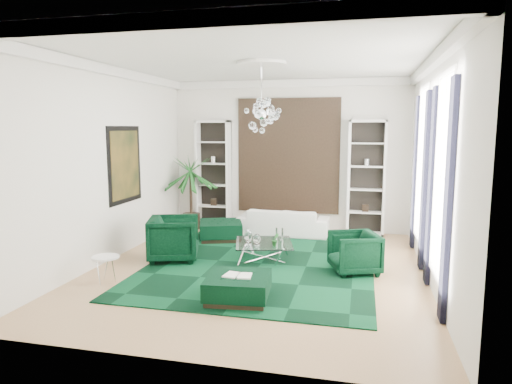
% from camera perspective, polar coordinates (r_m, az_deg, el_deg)
% --- Properties ---
extents(floor, '(6.00, 7.00, 0.02)m').
position_cam_1_polar(floor, '(8.63, 0.21, -9.67)').
color(floor, tan).
rests_on(floor, ground).
extents(ceiling, '(6.00, 7.00, 0.02)m').
position_cam_1_polar(ceiling, '(8.30, 0.22, 16.32)').
color(ceiling, white).
rests_on(ceiling, ground).
extents(wall_back, '(6.00, 0.02, 3.80)m').
position_cam_1_polar(wall_back, '(11.68, 4.08, 4.53)').
color(wall_back, silver).
rests_on(wall_back, ground).
extents(wall_front, '(6.00, 0.02, 3.80)m').
position_cam_1_polar(wall_front, '(4.91, -9.00, -0.47)').
color(wall_front, silver).
rests_on(wall_front, ground).
extents(wall_left, '(0.02, 7.00, 3.80)m').
position_cam_1_polar(wall_left, '(9.39, -18.03, 3.28)').
color(wall_left, silver).
rests_on(wall_left, ground).
extents(wall_right, '(0.02, 7.00, 3.80)m').
position_cam_1_polar(wall_right, '(8.12, 21.40, 2.43)').
color(wall_right, silver).
rests_on(wall_right, ground).
extents(crown_molding, '(6.00, 7.00, 0.18)m').
position_cam_1_polar(crown_molding, '(8.28, 0.22, 15.57)').
color(crown_molding, white).
rests_on(crown_molding, ceiling).
extents(ceiling_medallion, '(0.90, 0.90, 0.05)m').
position_cam_1_polar(ceiling_medallion, '(8.58, 0.69, 15.78)').
color(ceiling_medallion, white).
rests_on(ceiling_medallion, ceiling).
extents(tapestry, '(2.50, 0.06, 2.80)m').
position_cam_1_polar(tapestry, '(11.64, 4.04, 4.52)').
color(tapestry, black).
rests_on(tapestry, wall_back).
extents(shelving_left, '(0.90, 0.38, 2.80)m').
position_cam_1_polar(shelving_left, '(12.00, -5.34, 2.21)').
color(shelving_left, white).
rests_on(shelving_left, floor).
extents(shelving_right, '(0.90, 0.38, 2.80)m').
position_cam_1_polar(shelving_right, '(11.38, 13.64, 1.70)').
color(shelving_right, white).
rests_on(shelving_right, floor).
extents(painting, '(0.04, 1.30, 1.60)m').
position_cam_1_polar(painting, '(9.89, -16.02, 3.30)').
color(painting, black).
rests_on(painting, wall_left).
extents(window_near, '(0.03, 1.10, 2.90)m').
position_cam_1_polar(window_near, '(7.23, 22.24, 1.76)').
color(window_near, white).
rests_on(window_near, wall_right).
extents(curtain_near_a, '(0.07, 0.30, 3.25)m').
position_cam_1_polar(curtain_near_a, '(6.50, 22.88, -1.16)').
color(curtain_near_a, black).
rests_on(curtain_near_a, floor).
extents(curtain_near_b, '(0.07, 0.30, 3.25)m').
position_cam_1_polar(curtain_near_b, '(8.02, 21.04, 0.59)').
color(curtain_near_b, black).
rests_on(curtain_near_b, floor).
extents(window_far, '(0.03, 1.10, 2.90)m').
position_cam_1_polar(window_far, '(9.60, 20.03, 3.29)').
color(window_far, white).
rests_on(window_far, wall_right).
extents(curtain_far_a, '(0.07, 0.30, 3.25)m').
position_cam_1_polar(curtain_far_a, '(8.85, 20.31, 1.28)').
color(curtain_far_a, black).
rests_on(curtain_far_a, floor).
extents(curtain_far_b, '(0.07, 0.30, 3.25)m').
position_cam_1_polar(curtain_far_b, '(10.39, 19.27, 2.27)').
color(curtain_far_b, black).
rests_on(curtain_far_b, floor).
extents(rug, '(4.20, 5.00, 0.02)m').
position_cam_1_polar(rug, '(8.90, 0.64, -8.98)').
color(rug, black).
rests_on(rug, floor).
extents(sofa, '(2.20, 0.89, 0.64)m').
position_cam_1_polar(sofa, '(11.25, 3.47, -3.73)').
color(sofa, white).
rests_on(sofa, floor).
extents(armchair_left, '(1.20, 1.19, 0.88)m').
position_cam_1_polar(armchair_left, '(9.22, -10.22, -5.75)').
color(armchair_left, black).
rests_on(armchair_left, floor).
extents(armchair_right, '(1.05, 1.03, 0.75)m').
position_cam_1_polar(armchair_right, '(8.51, 12.18, -7.41)').
color(armchair_right, black).
rests_on(armchair_right, floor).
extents(coffee_table, '(1.32, 1.32, 0.37)m').
position_cam_1_polar(coffee_table, '(9.08, 0.99, -7.46)').
color(coffee_table, white).
rests_on(coffee_table, floor).
extents(ottoman_side, '(1.23, 1.23, 0.43)m').
position_cam_1_polar(ottoman_side, '(10.77, -4.43, -4.85)').
color(ottoman_side, black).
rests_on(ottoman_side, floor).
extents(ottoman_front, '(1.03, 1.03, 0.38)m').
position_cam_1_polar(ottoman_front, '(7.13, -2.25, -11.88)').
color(ottoman_front, black).
rests_on(ottoman_front, floor).
extents(book, '(0.43, 0.29, 0.03)m').
position_cam_1_polar(book, '(7.06, -2.25, -10.33)').
color(book, white).
rests_on(book, ottoman_front).
extents(side_table, '(0.46, 0.46, 0.44)m').
position_cam_1_polar(side_table, '(8.26, -18.24, -9.22)').
color(side_table, white).
rests_on(side_table, floor).
extents(palm, '(1.91, 1.91, 2.45)m').
position_cam_1_polar(palm, '(11.85, -8.17, 1.23)').
color(palm, '#19591E').
rests_on(palm, floor).
extents(chandelier, '(0.87, 0.87, 0.71)m').
position_cam_1_polar(chandelier, '(8.51, 0.68, 9.63)').
color(chandelier, white).
rests_on(chandelier, ceiling).
extents(table_plant, '(0.17, 0.16, 0.25)m').
position_cam_1_polar(table_plant, '(8.74, 2.43, -5.97)').
color(table_plant, '#19591E').
rests_on(table_plant, coffee_table).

